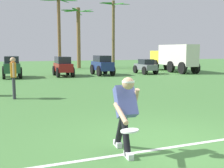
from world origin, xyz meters
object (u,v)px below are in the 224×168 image
at_px(parked_car_slot_e, 145,66).
at_px(frisbee_thrower, 125,111).
at_px(parked_car_slot_b, 12,66).
at_px(palm_tree_far_left, 59,23).
at_px(frisbee_in_flight, 130,131).
at_px(palm_tree_left_of_centre, 78,32).
at_px(box_truck, 174,57).
at_px(palm_tree_right_of_centre, 113,28).
at_px(parked_car_slot_d, 102,65).
at_px(parked_car_slot_c, 63,66).
at_px(teammate_midfield, 13,74).

bearing_deg(parked_car_slot_e, frisbee_thrower, -116.06).
bearing_deg(parked_car_slot_b, palm_tree_far_left, 60.24).
bearing_deg(palm_tree_far_left, frisbee_in_flight, -95.02).
relative_size(parked_car_slot_b, palm_tree_left_of_centre, 0.42).
relative_size(frisbee_in_flight, parked_car_slot_e, 0.17).
relative_size(parked_car_slot_b, box_truck, 0.41).
height_order(frisbee_thrower, frisbee_in_flight, frisbee_thrower).
bearing_deg(palm_tree_right_of_centre, palm_tree_left_of_centre, -171.56).
distance_m(frisbee_in_flight, box_truck, 19.70).
bearing_deg(parked_car_slot_b, palm_tree_left_of_centre, 52.32).
height_order(frisbee_in_flight, parked_car_slot_d, parked_car_slot_d).
bearing_deg(parked_car_slot_c, palm_tree_left_of_centre, 70.87).
relative_size(frisbee_thrower, teammate_midfield, 0.89).
xyz_separation_m(parked_car_slot_b, box_truck, (12.54, 1.09, 0.49)).
bearing_deg(teammate_midfield, box_truck, 37.47).
height_order(frisbee_thrower, teammate_midfield, teammate_midfield).
distance_m(parked_car_slot_d, palm_tree_left_of_centre, 8.22).
bearing_deg(palm_tree_left_of_centre, palm_tree_right_of_centre, 8.44).
bearing_deg(parked_car_slot_e, parked_car_slot_c, 179.56).
xyz_separation_m(parked_car_slot_d, parked_car_slot_e, (3.42, 0.07, -0.18)).
distance_m(teammate_midfield, parked_car_slot_b, 8.30).
height_order(parked_car_slot_b, palm_tree_left_of_centre, palm_tree_left_of_centre).
distance_m(parked_car_slot_d, palm_tree_far_left, 8.15).
bearing_deg(parked_car_slot_b, box_truck, 4.98).
bearing_deg(box_truck, parked_car_slot_e, -160.88).
bearing_deg(parked_car_slot_e, box_truck, 19.12).
relative_size(parked_car_slot_e, box_truck, 0.38).
distance_m(parked_car_slot_b, box_truck, 12.60).
bearing_deg(frisbee_in_flight, parked_car_slot_e, 64.40).
bearing_deg(box_truck, parked_car_slot_d, -170.20).
height_order(parked_car_slot_c, parked_car_slot_d, parked_car_slot_d).
bearing_deg(parked_car_slot_d, palm_tree_left_of_centre, 91.01).
relative_size(parked_car_slot_d, palm_tree_left_of_centre, 0.42).
height_order(teammate_midfield, parked_car_slot_e, teammate_midfield).
bearing_deg(palm_tree_left_of_centre, parked_car_slot_c, -109.13).
relative_size(parked_car_slot_b, palm_tree_far_left, 0.36).
height_order(parked_car_slot_c, parked_car_slot_e, parked_car_slot_c).
xyz_separation_m(frisbee_thrower, parked_car_slot_d, (3.85, 14.79, -0.04)).
relative_size(palm_tree_left_of_centre, palm_tree_right_of_centre, 0.86).
height_order(parked_car_slot_b, parked_car_slot_e, parked_car_slot_b).
xyz_separation_m(frisbee_thrower, palm_tree_far_left, (1.77, 21.88, 3.39)).
relative_size(teammate_midfield, box_truck, 0.26).
height_order(frisbee_thrower, parked_car_slot_b, parked_car_slot_b).
height_order(teammate_midfield, box_truck, box_truck).
bearing_deg(parked_car_slot_e, palm_tree_left_of_centre, 114.84).
relative_size(frisbee_thrower, parked_car_slot_c, 0.57).
height_order(frisbee_thrower, parked_car_slot_e, frisbee_thrower).
bearing_deg(palm_tree_far_left, parked_car_slot_c, -95.84).
bearing_deg(parked_car_slot_b, frisbee_in_flight, -82.48).
xyz_separation_m(parked_car_slot_c, parked_car_slot_d, (2.79, -0.12, 0.02)).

